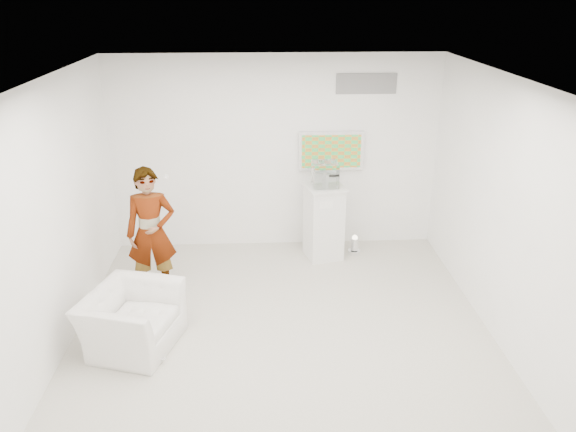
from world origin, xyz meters
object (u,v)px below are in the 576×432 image
object	(u,v)px
person	(151,233)
floor_uplight	(354,245)
tv	(331,151)
pedestal	(324,222)
armchair	(132,319)

from	to	relation	value
person	floor_uplight	xyz separation A→B (m)	(2.88, 1.04, -0.73)
tv	pedestal	world-z (taller)	tv
tv	armchair	world-z (taller)	tv
tv	floor_uplight	world-z (taller)	tv
tv	floor_uplight	xyz separation A→B (m)	(0.36, -0.43, -1.40)
person	floor_uplight	size ratio (longest dim) A/B	5.89
tv	floor_uplight	size ratio (longest dim) A/B	3.34
tv	person	xyz separation A→B (m)	(-2.53, -1.46, -0.67)
person	armchair	size ratio (longest dim) A/B	1.67
pedestal	armchair	bearing A→B (deg)	-137.79
person	floor_uplight	distance (m)	3.15
floor_uplight	armchair	bearing A→B (deg)	-142.38
armchair	pedestal	bearing A→B (deg)	-31.09
armchair	floor_uplight	size ratio (longest dim) A/B	3.52
person	armchair	xyz separation A→B (m)	(-0.06, -1.23, -0.54)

